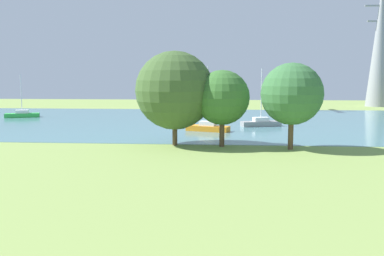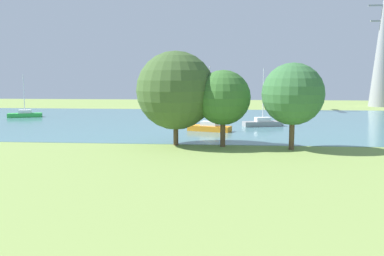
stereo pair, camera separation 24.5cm
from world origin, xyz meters
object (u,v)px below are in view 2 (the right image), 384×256
tree_east_far (176,90)px  electricity_pylon (383,44)px  sailboat_orange (209,127)px  sailboat_gray (263,123)px  tree_west_near (223,98)px  tree_mid_shore (293,94)px  sailboat_green (25,114)px

tree_east_far → electricity_pylon: bearing=55.6°
sailboat_orange → electricity_pylon: electricity_pylon is taller
sailboat_gray → tree_west_near: bearing=-106.9°
sailboat_orange → tree_east_far: size_ratio=0.86×
tree_west_near → tree_mid_shore: tree_mid_shore is taller
sailboat_orange → electricity_pylon: 54.08m
sailboat_green → tree_west_near: bearing=-38.7°
sailboat_orange → sailboat_green: 31.33m
tree_mid_shore → tree_east_far: bearing=171.9°
tree_east_far → tree_west_near: 4.25m
tree_east_far → sailboat_orange: bearing=75.4°
sailboat_green → tree_west_near: size_ratio=0.95×
sailboat_green → tree_west_near: tree_west_near is taller
sailboat_orange → tree_mid_shore: bearing=-56.5°
electricity_pylon → sailboat_green: bearing=-155.4°
sailboat_green → tree_mid_shore: 43.62m
tree_east_far → tree_west_near: tree_east_far is taller
tree_west_near → tree_mid_shore: bearing=-9.4°
sailboat_orange → tree_east_far: 11.03m
tree_east_far → tree_west_near: (4.18, -0.46, -0.59)m
electricity_pylon → tree_west_near: bearing=-120.9°
sailboat_gray → electricity_pylon: bearing=54.2°
sailboat_green → electricity_pylon: bearing=24.6°
sailboat_green → sailboat_gray: 35.53m
tree_west_near → electricity_pylon: electricity_pylon is taller
tree_east_far → electricity_pylon: electricity_pylon is taller
tree_east_far → electricity_pylon: (35.11, 51.26, 7.60)m
sailboat_green → tree_east_far: 35.03m
sailboat_green → electricity_pylon: size_ratio=0.25×
sailboat_orange → tree_mid_shore: (7.40, -11.20, 4.18)m
tree_west_near → electricity_pylon: size_ratio=0.27×
electricity_pylon → sailboat_orange: bearing=-128.1°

